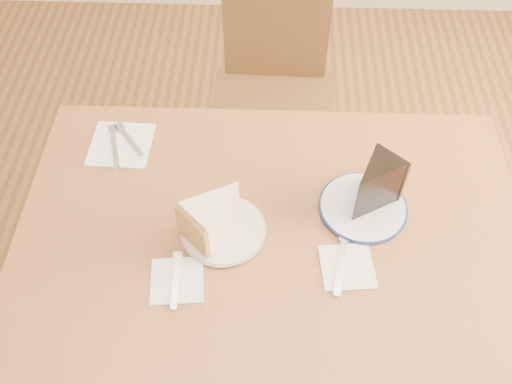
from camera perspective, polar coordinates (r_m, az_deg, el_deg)
The scene contains 14 objects.
ground at distance 2.01m, azimuth 1.08°, elevation -15.86°, with size 4.00×4.00×0.00m, color #452812.
table at distance 1.42m, azimuth 1.47°, elevation -6.02°, with size 1.20×0.80×0.75m.
chair_far at distance 2.03m, azimuth 1.73°, elevation 9.40°, with size 0.44×0.44×0.86m.
plate_cream at distance 1.33m, azimuth -3.27°, elevation -3.84°, with size 0.19×0.19×0.01m, color silver.
plate_navy at distance 1.39m, azimuth 10.64°, elevation -1.52°, with size 0.20×0.20×0.01m, color white.
carrot_cake at distance 1.29m, azimuth -3.90°, elevation -2.24°, with size 0.10×0.13×0.10m, color white, non-canonical shape.
chocolate_cake at distance 1.34m, azimuth 11.45°, elevation 0.28°, with size 0.09×0.12×0.13m, color black, non-canonical shape.
napkin_cream at distance 1.28m, azimuth -7.91°, elevation -8.74°, with size 0.11×0.11×0.00m, color white.
napkin_navy at distance 1.30m, azimuth 9.11°, elevation -7.39°, with size 0.12×0.12×0.00m, color white.
napkin_spare at distance 1.55m, azimuth -13.37°, elevation 4.65°, with size 0.16×0.16×0.00m, color white.
fork_cream at distance 1.28m, azimuth -8.02°, elevation -8.74°, with size 0.01×0.14×0.00m, color white.
knife_navy at distance 1.30m, azimuth 8.54°, elevation -6.99°, with size 0.02×0.17×0.00m, color silver.
fork_spare at distance 1.55m, azimuth -12.52°, elevation 5.11°, with size 0.01×0.14×0.00m, color silver.
knife_spare at distance 1.54m, azimuth -13.95°, elevation 4.37°, with size 0.01×0.16×0.00m, color silver.
Camera 1 is at (-0.01, -0.75, 1.86)m, focal length 40.00 mm.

